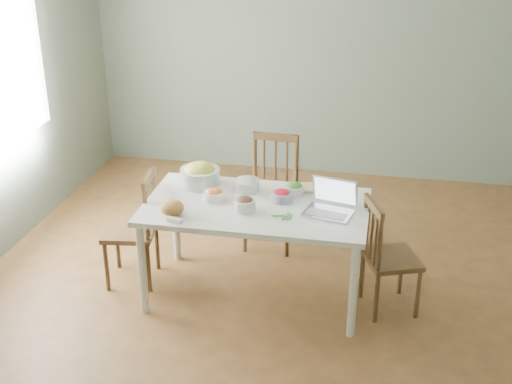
% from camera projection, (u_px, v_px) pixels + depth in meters
% --- Properties ---
extents(floor, '(5.00, 5.00, 0.00)m').
position_uv_depth(floor, '(288.00, 289.00, 5.31)').
color(floor, brown).
rests_on(floor, ground).
extents(wall_back, '(5.00, 0.00, 2.70)m').
position_uv_depth(wall_back, '(327.00, 52.00, 6.99)').
color(wall_back, slate).
rests_on(wall_back, ground).
extents(wall_front, '(5.00, 0.00, 2.70)m').
position_uv_depth(wall_front, '(193.00, 336.00, 2.52)').
color(wall_front, slate).
rests_on(wall_front, ground).
extents(dining_table, '(1.65, 0.93, 0.77)m').
position_uv_depth(dining_table, '(256.00, 250.00, 5.09)').
color(dining_table, white).
rests_on(dining_table, floor).
extents(chair_far, '(0.45, 0.43, 0.98)m').
position_uv_depth(chair_far, '(271.00, 194.00, 5.78)').
color(chair_far, '#352113').
rests_on(chair_far, floor).
extents(chair_left, '(0.44, 0.46, 0.93)m').
position_uv_depth(chair_left, '(130.00, 228.00, 5.26)').
color(chair_left, '#352113').
rests_on(chair_left, floor).
extents(chair_right, '(0.49, 0.50, 0.88)m').
position_uv_depth(chair_right, '(392.00, 256.00, 4.90)').
color(chair_right, '#352113').
rests_on(chair_right, floor).
extents(bread_boule, '(0.22, 0.22, 0.11)m').
position_uv_depth(bread_boule, '(172.00, 208.00, 4.75)').
color(bread_boule, '#AD6732').
rests_on(bread_boule, dining_table).
extents(butter_stick, '(0.12, 0.06, 0.03)m').
position_uv_depth(butter_stick, '(175.00, 220.00, 4.66)').
color(butter_stick, white).
rests_on(butter_stick, dining_table).
extents(bowl_squash, '(0.39, 0.39, 0.18)m').
position_uv_depth(bowl_squash, '(200.00, 174.00, 5.23)').
color(bowl_squash, gold).
rests_on(bowl_squash, dining_table).
extents(bowl_carrot, '(0.18, 0.18, 0.09)m').
position_uv_depth(bowl_carrot, '(214.00, 195.00, 4.99)').
color(bowl_carrot, orange).
rests_on(bowl_carrot, dining_table).
extents(bowl_onion, '(0.26, 0.26, 0.11)m').
position_uv_depth(bowl_onion, '(247.00, 184.00, 5.15)').
color(bowl_onion, beige).
rests_on(bowl_onion, dining_table).
extents(bowl_mushroom, '(0.17, 0.17, 0.10)m').
position_uv_depth(bowl_mushroom, '(245.00, 204.00, 4.82)').
color(bowl_mushroom, '#3F2A1C').
rests_on(bowl_mushroom, dining_table).
extents(bowl_redpep, '(0.20, 0.20, 0.09)m').
position_uv_depth(bowl_redpep, '(282.00, 196.00, 4.97)').
color(bowl_redpep, '#E7000D').
rests_on(bowl_redpep, dining_table).
extents(bowl_broccoli, '(0.19, 0.19, 0.09)m').
position_uv_depth(bowl_broccoli, '(295.00, 188.00, 5.09)').
color(bowl_broccoli, '#154513').
rests_on(bowl_broccoli, dining_table).
extents(flatbread, '(0.23, 0.23, 0.02)m').
position_uv_depth(flatbread, '(308.00, 188.00, 5.19)').
color(flatbread, beige).
rests_on(flatbread, dining_table).
extents(basil_bunch, '(0.17, 0.17, 0.02)m').
position_uv_depth(basil_bunch, '(282.00, 215.00, 4.74)').
color(basil_bunch, '#306525').
rests_on(basil_bunch, dining_table).
extents(laptop, '(0.39, 0.36, 0.23)m').
position_uv_depth(laptop, '(329.00, 199.00, 4.74)').
color(laptop, silver).
rests_on(laptop, dining_table).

